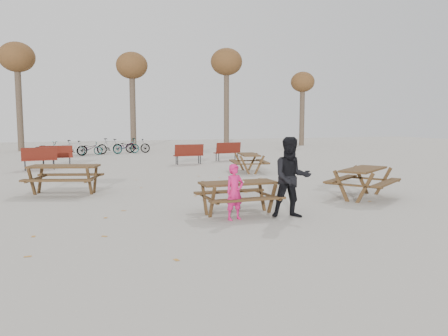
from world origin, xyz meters
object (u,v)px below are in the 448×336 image
object	(u,v)px
main_picnic_table	(238,190)
picnic_table_north	(64,180)
food_tray	(240,182)
child	(235,192)
picnic_table_east	(363,183)
adult	(291,178)
soda_bottle	(238,180)
picnic_table_far	(249,163)

from	to	relation	value
main_picnic_table	picnic_table_north	xyz separation A→B (m)	(-3.92, 4.45, -0.15)
main_picnic_table	food_tray	distance (m)	0.25
child	food_tray	bearing A→B (deg)	41.33
picnic_table_east	child	bearing A→B (deg)	162.60
adult	picnic_table_north	size ratio (longest dim) A/B	0.91
soda_bottle	picnic_table_far	xyz separation A→B (m)	(3.64, 7.94, -0.45)
soda_bottle	adult	size ratio (longest dim) A/B	0.09
food_tray	picnic_table_east	xyz separation A→B (m)	(4.20, 0.95, -0.36)
child	picnic_table_east	distance (m)	4.69
child	picnic_table_east	bearing A→B (deg)	2.94
child	adult	xyz separation A→B (m)	(1.30, -0.23, 0.30)
main_picnic_table	adult	distance (m)	1.31
child	picnic_table_far	size ratio (longest dim) A/B	0.68
food_tray	picnic_table_far	xyz separation A→B (m)	(3.58, 7.88, -0.40)
main_picnic_table	child	size ratio (longest dim) A/B	1.43
adult	picnic_table_far	world-z (taller)	adult
soda_bottle	picnic_table_far	size ratio (longest dim) A/B	0.09
main_picnic_table	food_tray	world-z (taller)	food_tray
food_tray	child	bearing A→B (deg)	-124.79
picnic_table_east	picnic_table_north	bearing A→B (deg)	121.55
picnic_table_north	picnic_table_far	size ratio (longest dim) A/B	1.10
child	picnic_table_far	world-z (taller)	child
food_tray	soda_bottle	bearing A→B (deg)	-138.24
soda_bottle	picnic_table_north	bearing A→B (deg)	129.47
main_picnic_table	picnic_table_east	size ratio (longest dim) A/B	0.90
main_picnic_table	child	bearing A→B (deg)	-118.66
child	picnic_table_far	bearing A→B (deg)	51.15
main_picnic_table	child	distance (m)	0.63
picnic_table_north	food_tray	bearing A→B (deg)	-31.86
child	picnic_table_far	distance (m)	9.14
food_tray	child	xyz separation A→B (m)	(-0.28, -0.41, -0.16)
main_picnic_table	soda_bottle	world-z (taller)	soda_bottle
picnic_table_north	main_picnic_table	bearing A→B (deg)	-30.83
adult	picnic_table_far	xyz separation A→B (m)	(2.56, 8.51, -0.53)
picnic_table_east	picnic_table_north	world-z (taller)	picnic_table_north
food_tray	child	size ratio (longest dim) A/B	0.14
adult	picnic_table_east	xyz separation A→B (m)	(3.18, 1.58, -0.50)
soda_bottle	main_picnic_table	bearing A→B (deg)	67.10
adult	soda_bottle	bearing A→B (deg)	166.77
picnic_table_north	picnic_table_far	world-z (taller)	picnic_table_north
food_tray	adult	distance (m)	1.21
adult	picnic_table_far	bearing A→B (deg)	87.87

